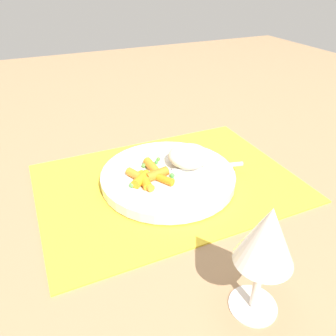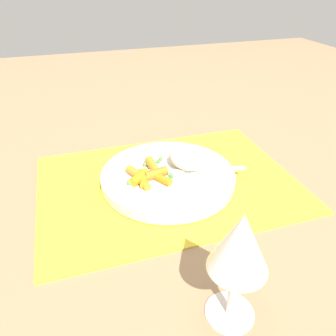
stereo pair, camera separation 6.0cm
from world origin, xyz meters
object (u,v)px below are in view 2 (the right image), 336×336
rice_mound (190,157)px  fork (187,170)px  wine_glass (240,247)px  plate (168,177)px  carrot_portion (147,175)px

rice_mound → fork: (0.01, 0.02, -0.02)m
wine_glass → fork: bearing=-99.7°
plate → wine_glass: bearing=87.4°
plate → fork: 0.04m
plate → fork: fork is taller
carrot_portion → wine_glass: bearing=95.9°
plate → rice_mound: size_ratio=3.16×
wine_glass → plate: bearing=-92.6°
fork → wine_glass: (0.05, 0.29, 0.09)m
rice_mound → carrot_portion: rice_mound is taller
plate → fork: (-0.04, 0.01, 0.01)m
fork → rice_mound: bearing=-127.2°
rice_mound → carrot_portion: 0.10m
rice_mound → carrot_portion: bearing=11.2°
fork → wine_glass: size_ratio=1.19×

